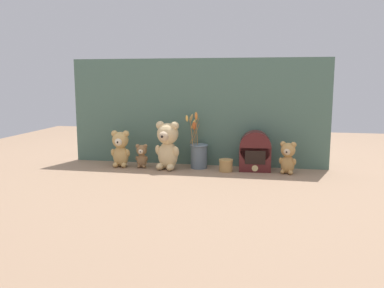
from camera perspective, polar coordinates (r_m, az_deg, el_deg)
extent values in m
plane|color=#8E7056|center=(2.49, -0.09, -3.65)|extent=(4.00, 4.00, 0.00)
cube|color=#4C6B5B|center=(2.60, 0.62, 4.47)|extent=(1.66, 0.02, 0.68)
ellipsoid|color=#DBBC84|center=(2.50, -3.42, -1.60)|extent=(0.14, 0.12, 0.17)
sphere|color=#DBBC84|center=(2.48, -3.45, 1.43)|extent=(0.13, 0.13, 0.13)
sphere|color=#D1B289|center=(2.44, -3.93, 1.10)|extent=(0.06, 0.06, 0.06)
sphere|color=black|center=(2.41, -4.20, 1.04)|extent=(0.02, 0.02, 0.02)
sphere|color=#DBBC84|center=(2.46, -2.45, 2.56)|extent=(0.05, 0.05, 0.05)
sphere|color=#DBBC84|center=(2.50, -4.45, 2.65)|extent=(0.05, 0.05, 0.05)
ellipsoid|color=#DBBC84|center=(2.46, -2.26, -1.05)|extent=(0.05, 0.06, 0.08)
ellipsoid|color=#DBBC84|center=(2.51, -4.77, -0.87)|extent=(0.05, 0.06, 0.08)
ellipsoid|color=#DBBC84|center=(2.47, -3.04, -3.28)|extent=(0.05, 0.08, 0.04)
ellipsoid|color=#DBBC84|center=(2.50, -4.49, -3.15)|extent=(0.05, 0.08, 0.04)
ellipsoid|color=tan|center=(2.61, -9.96, -1.69)|extent=(0.10, 0.09, 0.13)
sphere|color=tan|center=(2.60, -10.03, 0.57)|extent=(0.10, 0.10, 0.10)
sphere|color=beige|center=(2.56, -10.26, 0.30)|extent=(0.05, 0.05, 0.05)
sphere|color=black|center=(2.54, -10.40, 0.25)|extent=(0.01, 0.01, 0.01)
sphere|color=tan|center=(2.58, -9.26, 1.43)|extent=(0.04, 0.04, 0.04)
sphere|color=tan|center=(2.60, -10.83, 1.45)|extent=(0.04, 0.04, 0.04)
ellipsoid|color=tan|center=(2.59, -9.03, -1.24)|extent=(0.03, 0.05, 0.06)
ellipsoid|color=tan|center=(2.62, -11.01, -1.19)|extent=(0.03, 0.05, 0.06)
ellipsoid|color=tan|center=(2.59, -9.54, -2.92)|extent=(0.04, 0.06, 0.03)
ellipsoid|color=tan|center=(2.60, -10.68, -2.88)|extent=(0.04, 0.06, 0.03)
ellipsoid|color=tan|center=(2.45, 13.27, -2.79)|extent=(0.09, 0.08, 0.11)
sphere|color=tan|center=(2.44, 13.34, -0.82)|extent=(0.08, 0.08, 0.08)
sphere|color=#D1B289|center=(2.41, 13.21, -1.06)|extent=(0.04, 0.04, 0.04)
sphere|color=black|center=(2.39, 13.14, -1.11)|extent=(0.01, 0.01, 0.01)
sphere|color=tan|center=(2.43, 14.08, -0.10)|extent=(0.03, 0.03, 0.03)
sphere|color=tan|center=(2.44, 12.67, -0.02)|extent=(0.03, 0.03, 0.03)
ellipsoid|color=tan|center=(2.44, 14.15, -2.44)|extent=(0.03, 0.04, 0.05)
ellipsoid|color=tan|center=(2.45, 12.37, -2.32)|extent=(0.03, 0.04, 0.05)
ellipsoid|color=tan|center=(2.43, 13.65, -3.89)|extent=(0.04, 0.05, 0.03)
ellipsoid|color=tan|center=(2.44, 12.62, -3.82)|extent=(0.04, 0.05, 0.03)
ellipsoid|color=olive|center=(2.57, -7.04, -2.34)|extent=(0.07, 0.06, 0.09)
sphere|color=olive|center=(2.56, -7.07, -0.86)|extent=(0.07, 0.07, 0.07)
sphere|color=beige|center=(2.53, -7.19, -1.05)|extent=(0.03, 0.03, 0.03)
sphere|color=black|center=(2.52, -7.26, -1.09)|extent=(0.01, 0.01, 0.01)
sphere|color=olive|center=(2.55, -6.56, -0.30)|extent=(0.03, 0.03, 0.03)
sphere|color=olive|center=(2.56, -7.61, -0.28)|extent=(0.03, 0.03, 0.03)
ellipsoid|color=olive|center=(2.55, -6.41, -2.05)|extent=(0.02, 0.03, 0.04)
ellipsoid|color=olive|center=(2.57, -7.74, -2.02)|extent=(0.02, 0.03, 0.04)
ellipsoid|color=olive|center=(2.55, -6.74, -3.15)|extent=(0.03, 0.04, 0.02)
ellipsoid|color=olive|center=(2.56, -7.50, -3.13)|extent=(0.03, 0.04, 0.02)
cylinder|color=slate|center=(2.53, 0.98, -1.72)|extent=(0.10, 0.10, 0.15)
torus|color=slate|center=(2.52, 0.99, -0.18)|extent=(0.11, 0.11, 0.01)
cylinder|color=olive|center=(2.55, 0.30, 1.86)|extent=(0.05, 0.05, 0.16)
ellipsoid|color=tan|center=(2.57, -0.11, 3.67)|extent=(0.04, 0.04, 0.06)
cylinder|color=olive|center=(2.51, 0.42, 1.26)|extent=(0.01, 0.01, 0.12)
ellipsoid|color=#C65B28|center=(2.51, 0.32, 2.56)|extent=(0.03, 0.03, 0.05)
cylinder|color=olive|center=(2.49, -0.08, 1.76)|extent=(0.03, 0.06, 0.17)
ellipsoid|color=gold|center=(2.47, -0.73, 3.61)|extent=(0.03, 0.03, 0.04)
cylinder|color=olive|center=(2.55, 0.48, 1.43)|extent=(0.05, 0.04, 0.12)
ellipsoid|color=gold|center=(2.57, 0.20, 2.82)|extent=(0.04, 0.04, 0.06)
cylinder|color=olive|center=(2.48, 0.67, 1.91)|extent=(0.02, 0.01, 0.18)
ellipsoid|color=orange|center=(2.47, 0.59, 3.95)|extent=(0.03, 0.02, 0.05)
cube|color=#4C1919|center=(2.49, 8.83, -2.03)|extent=(0.19, 0.13, 0.15)
cylinder|color=#4C1919|center=(2.48, 8.88, -0.35)|extent=(0.19, 0.13, 0.19)
cube|color=black|center=(2.43, 8.85, -1.91)|extent=(0.12, 0.01, 0.08)
cylinder|color=#D6BC7A|center=(2.44, 8.82, -3.41)|extent=(0.04, 0.01, 0.04)
cylinder|color=tan|center=(2.45, 4.77, -3.17)|extent=(0.08, 0.08, 0.06)
cylinder|color=tan|center=(2.44, 4.79, -2.32)|extent=(0.08, 0.08, 0.01)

